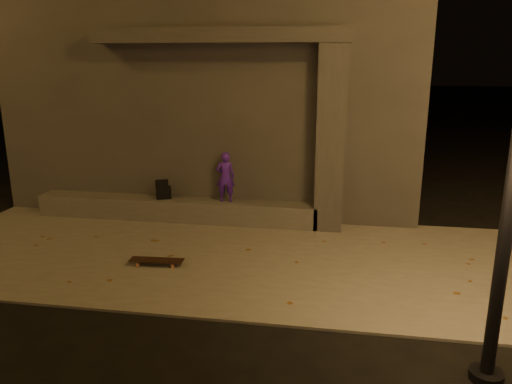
% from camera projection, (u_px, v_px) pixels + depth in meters
% --- Properties ---
extents(ground, '(120.00, 120.00, 0.00)m').
position_uv_depth(ground, '(194.00, 312.00, 6.83)').
color(ground, black).
rests_on(ground, ground).
extents(sidewalk, '(11.00, 4.40, 0.04)m').
position_uv_depth(sidewalk, '(226.00, 256.00, 8.73)').
color(sidewalk, '#67615B').
rests_on(sidewalk, ground).
extents(building, '(9.00, 5.10, 5.22)m').
position_uv_depth(building, '(226.00, 89.00, 12.49)').
color(building, '#3C3836').
rests_on(building, ground).
extents(ledge, '(6.00, 0.55, 0.45)m').
position_uv_depth(ledge, '(176.00, 209.00, 10.57)').
color(ledge, '#504E49').
rests_on(ledge, sidewalk).
extents(column, '(0.55, 0.55, 3.60)m').
position_uv_depth(column, '(331.00, 139.00, 9.65)').
color(column, '#3C3836').
rests_on(column, sidewalk).
extents(canopy, '(5.00, 0.70, 0.28)m').
position_uv_depth(canopy, '(219.00, 36.00, 9.54)').
color(canopy, '#3C3836').
rests_on(canopy, column).
extents(skateboarder, '(0.42, 0.31, 1.04)m').
position_uv_depth(skateboarder, '(225.00, 177.00, 10.20)').
color(skateboarder, '#4319A5').
rests_on(skateboarder, ledge).
extents(backpack, '(0.36, 0.30, 0.43)m').
position_uv_depth(backpack, '(164.00, 192.00, 10.52)').
color(backpack, black).
rests_on(backpack, ledge).
extents(skateboard, '(0.91, 0.28, 0.10)m').
position_uv_depth(skateboard, '(157.00, 261.00, 8.25)').
color(skateboard, black).
rests_on(skateboard, sidewalk).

